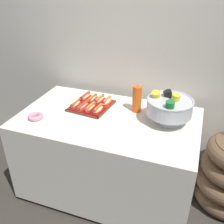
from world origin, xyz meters
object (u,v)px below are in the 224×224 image
punch_bowl (169,106)px  donut (36,116)px  buffet_table (108,153)px  serving_tray (91,106)px  hot_dog_0 (76,104)px  hot_dog_7 (107,102)px  hot_dog_3 (98,110)px  hot_dog_1 (83,106)px  cup_stack (137,99)px  hot_dog_2 (90,108)px  hot_dog_6 (99,100)px  hot_dog_5 (92,99)px  hot_dog_4 (85,97)px

punch_bowl → donut: punch_bowl is taller
buffet_table → serving_tray: serving_tray is taller
hot_dog_0 → hot_dog_7: (0.24, 0.14, -0.00)m
hot_dog_3 → donut: (-0.45, -0.26, -0.02)m
hot_dog_1 → donut: hot_dog_1 is taller
hot_dog_1 → cup_stack: cup_stack is taller
serving_tray → hot_dog_3: 0.14m
hot_dog_2 → donut: bearing=-145.0°
hot_dog_0 → hot_dog_7: size_ratio=0.98×
donut → hot_dog_6: bearing=47.4°
buffet_table → hot_dog_7: 0.47m
hot_dog_5 → hot_dog_7: bearing=-5.7°
serving_tray → hot_dog_7: bearing=30.6°
hot_dog_6 → hot_dog_2: bearing=-95.7°
hot_dog_5 → punch_bowl: (0.72, -0.13, 0.11)m
buffet_table → hot_dog_5: 0.52m
hot_dog_3 → hot_dog_4: hot_dog_4 is taller
hot_dog_3 → punch_bowl: size_ratio=0.45×
hot_dog_3 → punch_bowl: (0.59, 0.05, 0.11)m
hot_dog_5 → hot_dog_6: bearing=-5.7°
hot_dog_5 → hot_dog_2: bearing=-71.2°
serving_tray → cup_stack: 0.42m
hot_dog_7 → donut: (-0.47, -0.42, -0.02)m
hot_dog_3 → buffet_table: bearing=-20.2°
hot_dog_4 → hot_dog_5: 0.08m
hot_dog_2 → hot_dog_5: size_ratio=1.03×
hot_dog_3 → hot_dog_6: hot_dog_6 is taller
hot_dog_3 → hot_dog_7: size_ratio=1.01×
buffet_table → hot_dog_2: 0.45m
punch_bowl → buffet_table: bearing=-169.4°
hot_dog_0 → hot_dog_2: size_ratio=0.94×
hot_dog_1 → hot_dog_5: (0.02, 0.16, -0.00)m
hot_dog_7 → donut: 0.63m
hot_dog_6 → punch_bowl: bearing=-10.5°
cup_stack → hot_dog_2: bearing=-159.3°
hot_dog_0 → hot_dog_3: size_ratio=0.97×
hot_dog_0 → donut: size_ratio=1.26×
hot_dog_0 → hot_dog_6: hot_dog_6 is taller
hot_dog_1 → hot_dog_7: 0.22m
hot_dog_3 → hot_dog_4: size_ratio=0.99×
serving_tray → hot_dog_5: (-0.03, 0.09, 0.03)m
hot_dog_0 → hot_dog_3: hot_dog_0 is taller
hot_dog_7 → donut: hot_dog_7 is taller
hot_dog_6 → hot_dog_4: bearing=174.3°
hot_dog_5 → donut: bearing=-126.2°
hot_dog_4 → donut: 0.51m
hot_dog_1 → hot_dog_2: size_ratio=1.05×
hot_dog_1 → punch_bowl: (0.74, 0.04, 0.11)m
serving_tray → hot_dog_4: (-0.10, 0.09, 0.03)m
hot_dog_4 → donut: bearing=-118.9°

